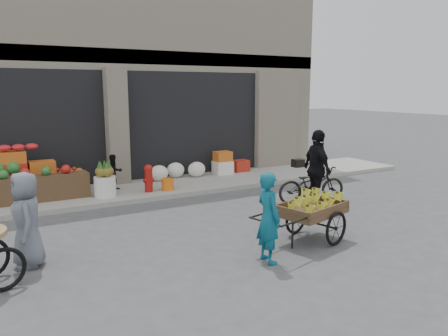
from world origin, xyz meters
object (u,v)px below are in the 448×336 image
vendor_grey (26,220)px  bicycle (312,184)px  vendor_woman (268,218)px  seated_person (114,172)px  cyclist (317,169)px  fire_hydrant (149,177)px  banana_cart (310,208)px  pineapple_bin (105,186)px  orange_bucket (168,184)px

vendor_grey → bicycle: vendor_grey is taller
vendor_grey → vendor_woman: bearing=63.3°
seated_person → cyclist: bearing=-54.2°
fire_hydrant → banana_cart: size_ratio=0.32×
pineapple_bin → vendor_woman: size_ratio=0.36×
orange_bucket → cyclist: size_ratio=0.18×
fire_hydrant → vendor_woman: 5.05m
seated_person → bicycle: size_ratio=0.54×
orange_bucket → banana_cart: bearing=-79.7°
vendor_woman → cyclist: (2.85, 2.09, 0.18)m
orange_bucket → vendor_woman: size_ratio=0.22×
fire_hydrant → vendor_grey: bearing=-133.6°
pineapple_bin → fire_hydrant: size_ratio=0.73×
orange_bucket → bicycle: 3.68m
seated_person → vendor_grey: 4.68m
seated_person → bicycle: bearing=-49.3°
seated_person → vendor_grey: bearing=-131.8°
fire_hydrant → bicycle: (3.20, -2.54, -0.05)m
orange_bucket → bicycle: size_ratio=0.19×
vendor_grey → pineapple_bin: bearing=149.1°
bicycle → cyclist: 0.64m
fire_hydrant → seated_person: (-0.70, 0.65, 0.08)m
fire_hydrant → bicycle: size_ratio=0.41×
pineapple_bin → seated_person: bearing=56.3°
fire_hydrant → pineapple_bin: bearing=177.4°
pineapple_bin → vendor_grey: bearing=-121.5°
vendor_woman → seated_person: bearing=11.5°
pineapple_bin → banana_cart: 5.30m
pineapple_bin → vendor_grey: size_ratio=0.35×
vendor_woman → cyclist: 3.54m
fire_hydrant → bicycle: 4.09m
orange_bucket → cyclist: cyclist is taller
seated_person → vendor_grey: vendor_grey is taller
seated_person → banana_cart: (2.03, -5.30, 0.05)m
banana_cart → bicycle: (1.86, 2.10, -0.18)m
orange_bucket → vendor_woman: (-0.35, -4.99, 0.46)m
fire_hydrant → orange_bucket: fire_hydrant is taller
bicycle → vendor_woman: bearing=141.8°
pineapple_bin → banana_cart: bearing=-62.6°
fire_hydrant → cyclist: (3.00, -2.94, 0.40)m
pineapple_bin → cyclist: (4.10, -2.99, 0.54)m
fire_hydrant → vendor_woman: (0.15, -5.04, 0.22)m
vendor_woman → banana_cart: bearing=-68.7°
vendor_woman → bicycle: vendor_woman is taller
vendor_woman → vendor_grey: bearing=65.7°
vendor_grey → bicycle: 6.42m
orange_bucket → vendor_grey: size_ratio=0.22×
banana_cart → vendor_woman: vendor_woman is taller
fire_hydrant → vendor_grey: 4.60m
seated_person → vendor_woman: vendor_woman is taller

